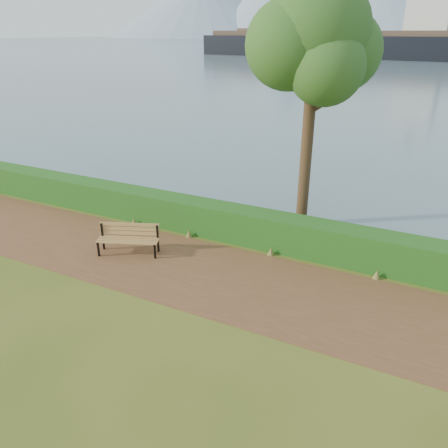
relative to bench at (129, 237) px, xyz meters
The scene contains 8 objects.
ground 2.19m from the bench, 10.92° to the right, with size 140.00×140.00×0.00m, color #425117.
path 2.16m from the bench, ahead, with size 40.00×3.40×0.01m, color brown.
hedge 3.04m from the bench, 46.29° to the left, with size 32.00×0.85×1.00m, color #184D16.
water 259.60m from the bench, 89.54° to the left, with size 700.00×510.00×0.00m, color #415669.
mountains 406.62m from the bench, 91.00° to the left, with size 585.00×190.00×70.00m.
bench is the anchor object (origin of this frame).
tree 7.61m from the bench, 46.77° to the left, with size 3.61×3.39×7.63m.
cargo_ship 105.24m from the bench, 99.75° to the left, with size 67.44×17.71×20.25m.
Camera 1 is at (5.30, -8.41, 5.86)m, focal length 35.00 mm.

